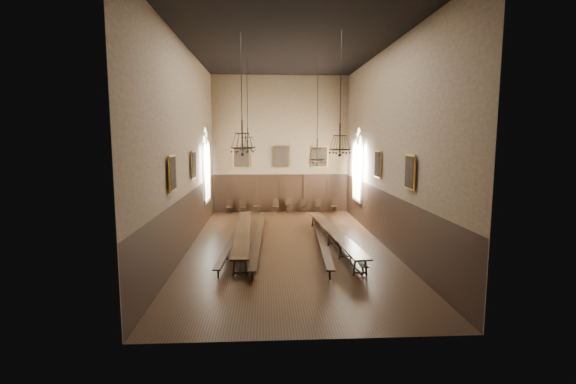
{
  "coord_description": "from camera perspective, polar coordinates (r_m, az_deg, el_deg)",
  "views": [
    {
      "loc": [
        -1.0,
        -18.73,
        4.98
      ],
      "look_at": [
        0.09,
        1.5,
        2.32
      ],
      "focal_mm": 26.0,
      "sensor_mm": 36.0,
      "label": 1
    }
  ],
  "objects": [
    {
      "name": "chair_2",
      "position": [
        27.61,
        -4.29,
        -2.3
      ],
      "size": [
        0.44,
        0.44,
        1.0
      ],
      "rotation": [
        0.0,
        0.0,
        0.0
      ],
      "color": "black",
      "rests_on": "floor"
    },
    {
      "name": "wall_back",
      "position": [
        27.76,
        -1.01,
        6.48
      ],
      "size": [
        9.0,
        0.02,
        9.0
      ],
      "primitive_type": "cube",
      "color": "#80684F",
      "rests_on": "ground"
    },
    {
      "name": "bench_left_outer",
      "position": [
        19.5,
        -7.45,
        -6.56
      ],
      "size": [
        0.76,
        9.58,
        0.43
      ],
      "rotation": [
        0.0,
        0.0,
        -0.05
      ],
      "color": "black",
      "rests_on": "floor"
    },
    {
      "name": "portrait_left_0",
      "position": [
        20.06,
        -12.79,
        3.63
      ],
      "size": [
        0.12,
        1.0,
        1.3
      ],
      "color": "gold",
      "rests_on": "wall_left"
    },
    {
      "name": "table_left",
      "position": [
        19.55,
        -6.16,
        -6.2
      ],
      "size": [
        0.93,
        9.58,
        0.75
      ],
      "rotation": [
        0.0,
        0.0,
        0.03
      ],
      "color": "black",
      "rests_on": "floor"
    },
    {
      "name": "chair_3",
      "position": [
        27.69,
        -1.76,
        -2.3
      ],
      "size": [
        0.51,
        0.51,
        0.92
      ],
      "rotation": [
        0.0,
        0.0,
        -0.28
      ],
      "color": "black",
      "rests_on": "floor"
    },
    {
      "name": "chandelier_front_left",
      "position": [
        16.75,
        -6.28,
        6.98
      ],
      "size": [
        0.9,
        0.9,
        4.6
      ],
      "color": "black",
      "rests_on": "ceiling"
    },
    {
      "name": "window_left",
      "position": [
        24.52,
        -11.13,
        3.64
      ],
      "size": [
        0.2,
        2.2,
        4.6
      ],
      "primitive_type": null,
      "color": "white",
      "rests_on": "wall_left"
    },
    {
      "name": "portrait_right_0",
      "position": [
        20.49,
        12.18,
        3.72
      ],
      "size": [
        0.12,
        1.0,
        1.3
      ],
      "color": "gold",
      "rests_on": "wall_right"
    },
    {
      "name": "chandelier_back_right",
      "position": [
        21.67,
        4.0,
        5.29
      ],
      "size": [
        0.91,
        0.91,
        5.33
      ],
      "color": "black",
      "rests_on": "ceiling"
    },
    {
      "name": "ceiling",
      "position": [
        19.18,
        -0.02,
        19.6
      ],
      "size": [
        9.0,
        18.0,
        0.02
      ],
      "primitive_type": "cube",
      "color": "black",
      "rests_on": "ground"
    },
    {
      "name": "chair_5",
      "position": [
        27.8,
        2.0,
        -2.28
      ],
      "size": [
        0.51,
        0.51,
        0.9
      ],
      "rotation": [
        0.0,
        0.0,
        -0.35
      ],
      "color": "black",
      "rests_on": "floor"
    },
    {
      "name": "portrait_back_0",
      "position": [
        27.69,
        -6.4,
        4.78
      ],
      "size": [
        1.1,
        0.12,
        1.4
      ],
      "color": "gold",
      "rests_on": "wall_back"
    },
    {
      "name": "wall_left",
      "position": [
        19.06,
        -13.75,
        5.82
      ],
      "size": [
        0.02,
        18.0,
        9.0
      ],
      "primitive_type": "cube",
      "color": "#80684F",
      "rests_on": "ground"
    },
    {
      "name": "chair_0",
      "position": [
        27.76,
        -8.01,
        -2.38
      ],
      "size": [
        0.44,
        0.44,
        0.87
      ],
      "rotation": [
        0.0,
        0.0,
        -0.17
      ],
      "color": "black",
      "rests_on": "floor"
    },
    {
      "name": "bench_right_inner",
      "position": [
        19.64,
        4.45,
        -6.33
      ],
      "size": [
        0.96,
        10.49,
        0.47
      ],
      "rotation": [
        0.0,
        0.0,
        -0.06
      ],
      "color": "black",
      "rests_on": "floor"
    },
    {
      "name": "wall_front",
      "position": [
        9.78,
        2.81,
        4.64
      ],
      "size": [
        9.0,
        0.02,
        9.0
      ],
      "primitive_type": "cube",
      "color": "#80684F",
      "rests_on": "ground"
    },
    {
      "name": "portrait_left_1",
      "position": [
        15.65,
        -15.55,
        2.51
      ],
      "size": [
        0.12,
        1.0,
        1.3
      ],
      "color": "gold",
      "rests_on": "wall_left"
    },
    {
      "name": "table_right",
      "position": [
        19.47,
        6.23,
        -6.28
      ],
      "size": [
        1.3,
        9.4,
        0.73
      ],
      "rotation": [
        0.0,
        0.0,
        0.07
      ],
      "color": "black",
      "rests_on": "floor"
    },
    {
      "name": "portrait_back_2",
      "position": [
        27.87,
        4.37,
        4.82
      ],
      "size": [
        1.1,
        0.12,
        1.4
      ],
      "color": "gold",
      "rests_on": "wall_back"
    },
    {
      "name": "chandelier_back_left",
      "position": [
        21.27,
        -5.53,
        6.95
      ],
      "size": [
        0.81,
        0.81,
        4.67
      ],
      "color": "black",
      "rests_on": "ceiling"
    },
    {
      "name": "floor",
      "position": [
        19.41,
        -0.02,
        -7.42
      ],
      "size": [
        9.0,
        18.0,
        0.02
      ],
      "primitive_type": "cube",
      "color": "black",
      "rests_on": "ground"
    },
    {
      "name": "window_right",
      "position": [
        24.88,
        9.56,
        3.73
      ],
      "size": [
        0.2,
        2.2,
        4.6
      ],
      "primitive_type": null,
      "color": "white",
      "rests_on": "wall_right"
    },
    {
      "name": "portrait_right_1",
      "position": [
        16.2,
        16.35,
        2.64
      ],
      "size": [
        0.12,
        1.0,
        1.3
      ],
      "color": "gold",
      "rests_on": "wall_right"
    },
    {
      "name": "wainscot_panelling",
      "position": [
        19.13,
        -0.02,
        -3.77
      ],
      "size": [
        9.0,
        18.0,
        2.5
      ],
      "primitive_type": null,
      "color": "black",
      "rests_on": "floor"
    },
    {
      "name": "bench_left_inner",
      "position": [
        19.57,
        -4.12,
        -6.37
      ],
      "size": [
        0.57,
        10.63,
        0.48
      ],
      "rotation": [
        0.0,
        0.0,
        -0.02
      ],
      "color": "black",
      "rests_on": "floor"
    },
    {
      "name": "portrait_back_1",
      "position": [
        27.66,
        -1.0,
        4.82
      ],
      "size": [
        1.1,
        0.12,
        1.4
      ],
      "color": "gold",
      "rests_on": "wall_back"
    },
    {
      "name": "bench_right_outer",
      "position": [
        19.64,
        7.33,
        -6.48
      ],
      "size": [
        0.3,
        9.18,
        0.41
      ],
      "rotation": [
        0.0,
        0.0,
        0.0
      ],
      "color": "black",
      "rests_on": "floor"
    },
    {
      "name": "chandelier_front_right",
      "position": [
        16.4,
        7.1,
        6.89
      ],
      "size": [
        0.82,
        0.82,
        4.63
      ],
      "color": "black",
      "rests_on": "ceiling"
    },
    {
      "name": "chair_6",
      "position": [
        27.96,
        4.08,
        -2.26
      ],
      "size": [
        0.45,
        0.45,
        0.86
      ],
      "rotation": [
        0.0,
        0.0,
        -0.19
      ],
      "color": "black",
      "rests_on": "floor"
    },
    {
      "name": "chair_7",
      "position": [
        28.03,
        6.31,
        -2.24
      ],
      "size": [
        0.49,
        0.49,
        0.89
      ],
      "rotation": [
        0.0,
        0.0,
        -0.3
      ],
      "color": "black",
      "rests_on": "floor"
    },
    {
      "name": "chair_4",
      "position": [
        27.74,
        0.22,
        -2.26
      ],
      "size": [
        0.49,
        0.49,
        0.96
      ],
      "rotation": [
        0.0,
        0.0,
        0.18
      ],
      "color": "black",
      "rests_on": "floor"
    },
    {
      "name": "wall_right",
      "position": [
        19.53,
        13.39,
        5.86
      ],
      "size": [
        0.02,
        18.0,
        9.0
      ],
      "primitive_type": "cube",
      "color": "#80684F",
      "rests_on": "ground"
    },
    {
      "name": "chair_1",
      "position": [
        27.71,
        -6.15,
        -2.37
      ],
      "size": [
        0.43,
        0.43,
        0.88
      ],
      "rotation": [
        0.0,
        0.0,
        0.12
      ],
      "color": "black",
      "rests_on": "floor"
    }
  ]
}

